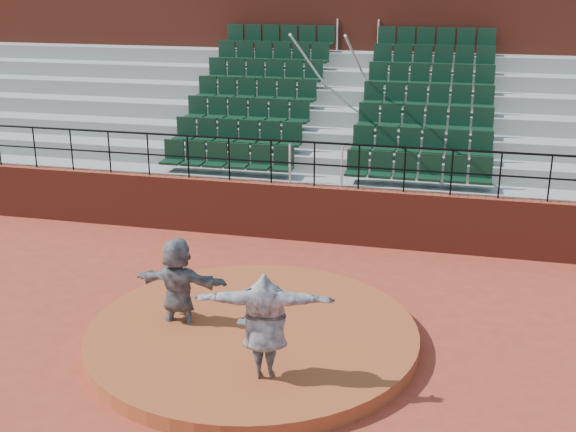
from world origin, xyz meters
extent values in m
plane|color=#A03724|center=(0.00, 0.00, 0.00)|extent=(90.00, 90.00, 0.00)
cylinder|color=#9F4723|center=(0.00, 0.00, 0.12)|extent=(5.50, 5.50, 0.25)
cube|color=white|center=(0.00, 0.15, 0.27)|extent=(0.60, 0.15, 0.03)
cube|color=maroon|center=(0.00, 5.00, 0.65)|extent=(24.00, 0.30, 1.30)
cylinder|color=black|center=(0.00, 5.00, 2.30)|extent=(24.00, 0.05, 0.05)
cylinder|color=black|center=(0.00, 5.00, 1.80)|extent=(24.00, 0.04, 0.04)
cylinder|color=black|center=(-7.00, 5.00, 1.80)|extent=(0.04, 0.04, 1.00)
cylinder|color=black|center=(-6.00, 5.00, 1.80)|extent=(0.04, 0.04, 1.00)
cylinder|color=black|center=(-5.00, 5.00, 1.80)|extent=(0.04, 0.04, 1.00)
cylinder|color=black|center=(-4.00, 5.00, 1.80)|extent=(0.04, 0.04, 1.00)
cylinder|color=black|center=(-3.00, 5.00, 1.80)|extent=(0.04, 0.04, 1.00)
cylinder|color=black|center=(-2.00, 5.00, 1.80)|extent=(0.04, 0.04, 1.00)
cylinder|color=black|center=(-1.00, 5.00, 1.80)|extent=(0.04, 0.04, 1.00)
cylinder|color=black|center=(0.00, 5.00, 1.80)|extent=(0.04, 0.04, 1.00)
cylinder|color=black|center=(1.00, 5.00, 1.80)|extent=(0.04, 0.04, 1.00)
cylinder|color=black|center=(2.00, 5.00, 1.80)|extent=(0.04, 0.04, 1.00)
cylinder|color=black|center=(3.00, 5.00, 1.80)|extent=(0.04, 0.04, 1.00)
cylinder|color=black|center=(4.00, 5.00, 1.80)|extent=(0.04, 0.04, 1.00)
cylinder|color=black|center=(5.00, 5.00, 1.80)|extent=(0.04, 0.04, 1.00)
cube|color=gray|center=(0.00, 5.58, 0.65)|extent=(24.00, 0.85, 1.30)
cube|color=black|center=(-2.25, 5.59, 1.66)|extent=(3.30, 0.48, 0.72)
cube|color=black|center=(2.25, 5.59, 1.66)|extent=(3.30, 0.48, 0.72)
cube|color=gray|center=(0.00, 6.43, 0.85)|extent=(24.00, 0.85, 1.70)
cube|color=black|center=(-2.25, 6.44, 2.06)|extent=(3.30, 0.48, 0.72)
cube|color=black|center=(2.25, 6.44, 2.06)|extent=(3.30, 0.48, 0.72)
cube|color=gray|center=(0.00, 7.28, 1.05)|extent=(24.00, 0.85, 2.10)
cube|color=black|center=(-2.25, 7.29, 2.46)|extent=(3.30, 0.48, 0.72)
cube|color=black|center=(2.25, 7.29, 2.46)|extent=(3.30, 0.48, 0.72)
cube|color=gray|center=(0.00, 8.12, 1.25)|extent=(24.00, 0.85, 2.50)
cube|color=black|center=(-2.25, 8.13, 2.86)|extent=(3.30, 0.48, 0.72)
cube|color=black|center=(2.25, 8.13, 2.86)|extent=(3.30, 0.48, 0.72)
cube|color=gray|center=(0.00, 8.97, 1.45)|extent=(24.00, 0.85, 2.90)
cube|color=black|center=(-2.25, 8.98, 3.26)|extent=(3.30, 0.48, 0.72)
cube|color=black|center=(2.25, 8.98, 3.26)|extent=(3.30, 0.48, 0.72)
cube|color=gray|center=(0.00, 9.82, 1.65)|extent=(24.00, 0.85, 3.30)
cube|color=black|center=(-2.25, 9.83, 3.66)|extent=(3.30, 0.48, 0.72)
cube|color=black|center=(2.25, 9.83, 3.66)|extent=(3.30, 0.48, 0.72)
cube|color=gray|center=(0.00, 10.68, 1.85)|extent=(24.00, 0.85, 3.70)
cube|color=black|center=(-2.25, 10.69, 4.06)|extent=(3.30, 0.48, 0.72)
cube|color=black|center=(2.25, 10.69, 4.06)|extent=(3.30, 0.48, 0.72)
cylinder|color=silver|center=(-0.60, 8.12, 3.40)|extent=(0.06, 5.97, 2.46)
cylinder|color=silver|center=(0.60, 8.12, 3.40)|extent=(0.06, 5.97, 2.46)
cube|color=maroon|center=(0.00, 12.60, 3.55)|extent=(24.00, 3.00, 7.10)
imported|color=black|center=(0.59, -1.37, 1.06)|extent=(2.06, 0.89, 1.62)
imported|color=black|center=(-1.28, 0.00, 0.86)|extent=(1.61, 0.52, 1.73)
camera|label=1|loc=(3.11, -10.32, 5.84)|focal=45.00mm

